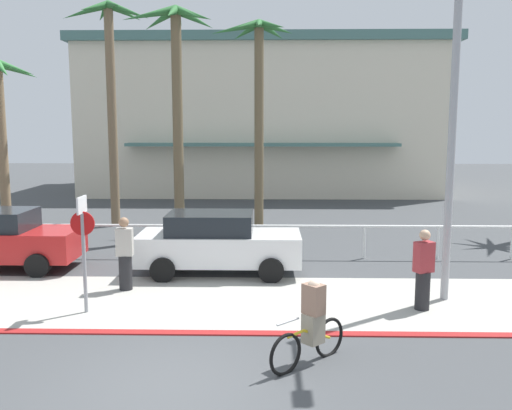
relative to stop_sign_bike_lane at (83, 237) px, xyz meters
name	(u,v)px	position (x,y,z in m)	size (l,w,h in m)	color
ground_plane	(223,247)	(2.44, 6.64, -1.68)	(80.00, 80.00, 0.00)	#424447
sidewalk_strip	(203,301)	(2.44, 0.84, -1.67)	(44.00, 4.00, 0.02)	#ADAAA0
curb_paint	(191,333)	(2.44, -1.16, -1.66)	(44.00, 0.24, 0.03)	maroon
building_backdrop	(263,117)	(3.63, 23.79, 2.81)	(21.20, 11.71, 8.94)	beige
rail_fence	(219,231)	(2.44, 5.14, -0.84)	(26.82, 0.08, 1.04)	white
stop_sign_bike_lane	(83,237)	(0.00, 0.00, 0.00)	(0.52, 0.56, 2.56)	gray
streetlight_curb	(456,115)	(8.08, 0.87, 2.60)	(0.24, 2.54, 7.50)	#9EA0A5
palm_tree_2	(111,68)	(-2.21, 10.56, 4.57)	(3.43, 3.06, 8.77)	#756047
palm_tree_3	(175,66)	(0.71, 8.15, 4.40)	(3.20, 3.05, 8.10)	brown
palm_tree_4	(258,74)	(3.54, 10.36, 4.30)	(3.18, 3.28, 8.02)	brown
car_white_2	(218,242)	(2.57, 3.32, -0.81)	(4.40, 2.02, 1.69)	white
cyclist_yellow_0	(311,324)	(4.70, -2.47, -0.98)	(1.36, 1.30, 1.50)	black
pedestrian_0	(125,256)	(0.44, 1.69, -0.82)	(0.42, 0.34, 1.83)	#232326
pedestrian_1	(423,273)	(7.36, 0.35, -0.83)	(0.47, 0.42, 1.81)	#232326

